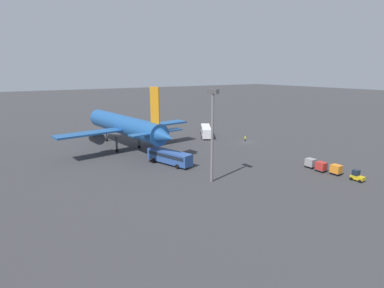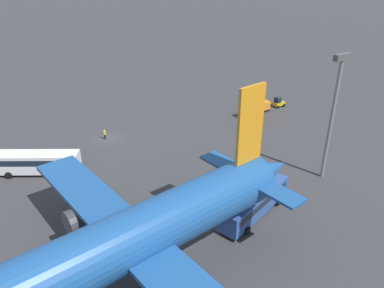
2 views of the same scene
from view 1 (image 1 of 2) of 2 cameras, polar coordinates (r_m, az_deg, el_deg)
The scene contains 10 objects.
ground_plane at distance 91.24m, azimuth 10.34°, elevation 0.40°, with size 600.00×600.00×0.00m, color #38383A.
airplane at distance 81.82m, azimuth -12.63°, elevation 3.42°, with size 43.54×36.99×17.31m.
shuttle_bus_near at distance 97.05m, azimuth 2.67°, elevation 2.58°, with size 11.63×8.72×3.24m.
shuttle_bus_far at distance 68.19m, azimuth -4.32°, elevation -2.34°, with size 12.03×6.19×3.07m.
baggage_tug at distance 66.37m, azimuth 28.92°, elevation -5.35°, with size 2.42×1.66×2.10m.
worker_person at distance 91.52m, azimuth 10.10°, elevation 1.01°, with size 0.38×0.38×1.74m.
cargo_cart_orange at distance 68.05m, azimuth 25.77°, elevation -4.32°, with size 2.00×1.69×2.06m.
cargo_cart_red at distance 68.78m, azimuth 23.39°, elevation -3.90°, with size 2.00×1.69×2.06m.
cargo_cart_grey at distance 70.57m, azimuth 21.65°, elevation -3.30°, with size 2.00×1.69×2.06m.
light_pole at distance 55.26m, azimuth 3.90°, elevation 3.37°, with size 2.80×0.70×17.56m.
Camera 1 is at (-64.66, 60.95, 20.68)m, focal length 28.00 mm.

